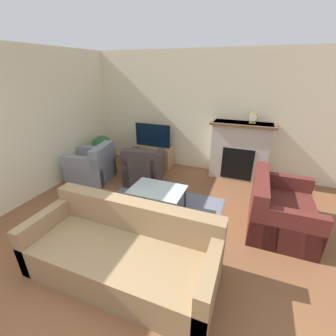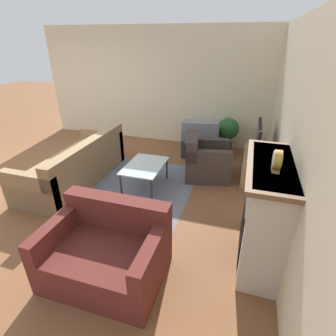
{
  "view_description": "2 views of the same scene",
  "coord_description": "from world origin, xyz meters",
  "px_view_note": "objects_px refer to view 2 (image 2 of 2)",
  "views": [
    {
      "loc": [
        1.26,
        -0.92,
        2.31
      ],
      "look_at": [
        -0.05,
        2.43,
        0.7
      ],
      "focal_mm": 24.0,
      "sensor_mm": 36.0,
      "label": 1
    },
    {
      "loc": [
        3.67,
        3.69,
        2.43
      ],
      "look_at": [
        0.44,
        2.69,
        0.74
      ],
      "focal_mm": 28.0,
      "sensor_mm": 36.0,
      "label": 2
    }
  ],
  "objects_px": {
    "couch_sectional": "(76,167)",
    "armchair_by_window": "(199,141)",
    "tv": "(258,139)",
    "couch_loveseat": "(107,253)",
    "mantel_clock": "(277,160)",
    "coffee_table": "(145,167)",
    "potted_plant": "(228,131)",
    "armchair_accent": "(205,162)"
  },
  "relations": [
    {
      "from": "armchair_by_window",
      "to": "coffee_table",
      "type": "distance_m",
      "value": 1.95
    },
    {
      "from": "tv",
      "to": "armchair_accent",
      "type": "relative_size",
      "value": 0.95
    },
    {
      "from": "armchair_accent",
      "to": "potted_plant",
      "type": "xyz_separation_m",
      "value": [
        -1.26,
        0.28,
        0.23
      ]
    },
    {
      "from": "armchair_by_window",
      "to": "potted_plant",
      "type": "xyz_separation_m",
      "value": [
        -0.14,
        0.61,
        0.23
      ]
    },
    {
      "from": "mantel_clock",
      "to": "coffee_table",
      "type": "bearing_deg",
      "value": -124.53
    },
    {
      "from": "couch_loveseat",
      "to": "armchair_accent",
      "type": "bearing_deg",
      "value": 76.55
    },
    {
      "from": "armchair_by_window",
      "to": "mantel_clock",
      "type": "height_order",
      "value": "mantel_clock"
    },
    {
      "from": "armchair_by_window",
      "to": "potted_plant",
      "type": "relative_size",
      "value": 1.16
    },
    {
      "from": "couch_loveseat",
      "to": "armchair_by_window",
      "type": "xyz_separation_m",
      "value": [
        -3.76,
        0.3,
        0.01
      ]
    },
    {
      "from": "coffee_table",
      "to": "potted_plant",
      "type": "xyz_separation_m",
      "value": [
        -2.0,
        1.22,
        0.14
      ]
    },
    {
      "from": "couch_sectional",
      "to": "armchair_accent",
      "type": "distance_m",
      "value": 2.41
    },
    {
      "from": "couch_loveseat",
      "to": "potted_plant",
      "type": "distance_m",
      "value": 4.01
    },
    {
      "from": "tv",
      "to": "couch_loveseat",
      "type": "height_order",
      "value": "tv"
    },
    {
      "from": "armchair_by_window",
      "to": "mantel_clock",
      "type": "relative_size",
      "value": 4.51
    },
    {
      "from": "couch_loveseat",
      "to": "armchair_by_window",
      "type": "relative_size",
      "value": 1.29
    },
    {
      "from": "coffee_table",
      "to": "armchair_by_window",
      "type": "bearing_deg",
      "value": 161.73
    },
    {
      "from": "armchair_by_window",
      "to": "coffee_table",
      "type": "xyz_separation_m",
      "value": [
        1.85,
        -0.61,
        0.1
      ]
    },
    {
      "from": "tv",
      "to": "mantel_clock",
      "type": "distance_m",
      "value": 2.32
    },
    {
      "from": "armchair_by_window",
      "to": "coffee_table",
      "type": "bearing_deg",
      "value": 62.16
    },
    {
      "from": "armchair_accent",
      "to": "coffee_table",
      "type": "xyz_separation_m",
      "value": [
        0.74,
        -0.94,
        0.1
      ]
    },
    {
      "from": "mantel_clock",
      "to": "couch_sectional",
      "type": "bearing_deg",
      "value": -110.13
    },
    {
      "from": "tv",
      "to": "potted_plant",
      "type": "bearing_deg",
      "value": -150.21
    },
    {
      "from": "tv",
      "to": "mantel_clock",
      "type": "height_order",
      "value": "mantel_clock"
    },
    {
      "from": "couch_sectional",
      "to": "armchair_by_window",
      "type": "distance_m",
      "value": 2.77
    },
    {
      "from": "armchair_accent",
      "to": "couch_sectional",
      "type": "bearing_deg",
      "value": 99.5
    },
    {
      "from": "tv",
      "to": "armchair_accent",
      "type": "bearing_deg",
      "value": -77.76
    },
    {
      "from": "armchair_accent",
      "to": "mantel_clock",
      "type": "xyz_separation_m",
      "value": [
        2.05,
        0.98,
        1.08
      ]
    },
    {
      "from": "coffee_table",
      "to": "mantel_clock",
      "type": "bearing_deg",
      "value": 55.47
    },
    {
      "from": "armchair_by_window",
      "to": "mantel_clock",
      "type": "distance_m",
      "value": 3.59
    },
    {
      "from": "potted_plant",
      "to": "mantel_clock",
      "type": "relative_size",
      "value": 3.88
    },
    {
      "from": "couch_sectional",
      "to": "armchair_by_window",
      "type": "bearing_deg",
      "value": 135.89
    },
    {
      "from": "couch_loveseat",
      "to": "coffee_table",
      "type": "distance_m",
      "value": 1.93
    },
    {
      "from": "couch_loveseat",
      "to": "mantel_clock",
      "type": "relative_size",
      "value": 5.82
    },
    {
      "from": "armchair_by_window",
      "to": "couch_loveseat",
      "type": "bearing_deg",
      "value": 75.8
    },
    {
      "from": "armchair_accent",
      "to": "potted_plant",
      "type": "distance_m",
      "value": 1.31
    },
    {
      "from": "tv",
      "to": "coffee_table",
      "type": "relative_size",
      "value": 0.99
    },
    {
      "from": "armchair_by_window",
      "to": "mantel_clock",
      "type": "xyz_separation_m",
      "value": [
        3.17,
        1.3,
        1.08
      ]
    },
    {
      "from": "tv",
      "to": "couch_loveseat",
      "type": "relative_size",
      "value": 0.72
    },
    {
      "from": "coffee_table",
      "to": "potted_plant",
      "type": "relative_size",
      "value": 1.08
    },
    {
      "from": "armchair_by_window",
      "to": "armchair_accent",
      "type": "distance_m",
      "value": 1.16
    },
    {
      "from": "couch_loveseat",
      "to": "mantel_clock",
      "type": "xyz_separation_m",
      "value": [
        -0.59,
        1.61,
        1.09
      ]
    },
    {
      "from": "armchair_accent",
      "to": "coffee_table",
      "type": "distance_m",
      "value": 1.2
    }
  ]
}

